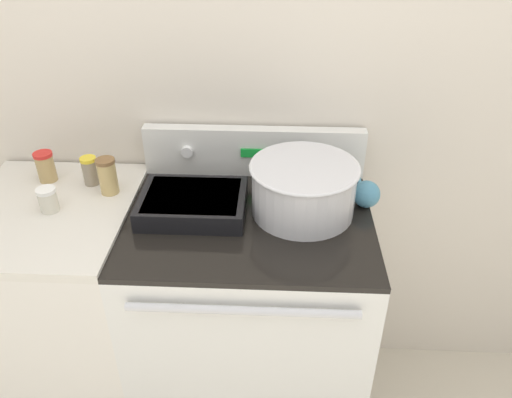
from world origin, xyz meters
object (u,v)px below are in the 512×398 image
spice_jar_brown_cap (108,176)px  ladle (366,193)px  casserole_dish (193,202)px  spice_jar_red_cap (46,167)px  mixing_bowl (304,186)px  spice_jar_yellow_cap (90,171)px  spice_jar_white_cap (48,200)px

spice_jar_brown_cap → ladle: bearing=-0.8°
casserole_dish → spice_jar_brown_cap: (-0.30, 0.09, 0.04)m
casserole_dish → spice_jar_red_cap: 0.56m
mixing_bowl → spice_jar_brown_cap: 0.65m
spice_jar_yellow_cap → mixing_bowl: bearing=-9.5°
spice_jar_yellow_cap → spice_jar_white_cap: spice_jar_yellow_cap is taller
mixing_bowl → spice_jar_white_cap: bearing=-176.4°
ladle → spice_jar_red_cap: spice_jar_red_cap is taller
mixing_bowl → spice_jar_red_cap: size_ratio=3.21×
mixing_bowl → ladle: size_ratio=1.00×
mixing_bowl → ladle: bearing=15.0°
casserole_dish → spice_jar_white_cap: bearing=-175.9°
spice_jar_yellow_cap → spice_jar_brown_cap: bearing=-34.3°
mixing_bowl → spice_jar_white_cap: mixing_bowl is taller
spice_jar_yellow_cap → spice_jar_red_cap: bearing=174.7°
casserole_dish → ladle: ladle is taller
spice_jar_white_cap → spice_jar_red_cap: bearing=113.5°
mixing_bowl → spice_jar_brown_cap: (-0.64, 0.07, -0.02)m
spice_jar_white_cap → spice_jar_brown_cap: bearing=36.6°
mixing_bowl → casserole_dish: mixing_bowl is taller
spice_jar_brown_cap → spice_jar_yellow_cap: (-0.08, 0.05, -0.01)m
spice_jar_white_cap → spice_jar_red_cap: spice_jar_red_cap is taller
spice_jar_brown_cap → spice_jar_yellow_cap: 0.10m
ladle → spice_jar_brown_cap: bearing=179.2°
casserole_dish → spice_jar_yellow_cap: bearing=159.6°
ladle → spice_jar_red_cap: 1.09m
casserole_dish → spice_jar_white_cap: size_ratio=4.16×
casserole_dish → spice_jar_brown_cap: size_ratio=2.67×
spice_jar_yellow_cap → spice_jar_white_cap: 0.19m
ladle → spice_jar_yellow_cap: bearing=175.9°
casserole_dish → spice_jar_yellow_cap: size_ratio=3.32×
spice_jar_red_cap → casserole_dish: bearing=-16.1°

